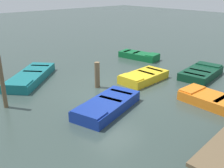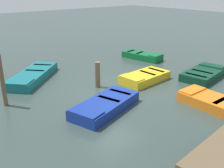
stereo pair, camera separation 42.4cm
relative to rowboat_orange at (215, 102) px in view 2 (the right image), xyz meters
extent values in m
plane|color=#33423D|center=(2.06, -3.95, -0.22)|extent=(80.00, 80.00, 0.00)
cube|color=orange|center=(0.00, 0.02, -0.02)|extent=(1.31, 2.79, 0.40)
cube|color=black|center=(0.00, 0.02, 0.12)|extent=(1.02, 2.37, 0.04)
cube|color=orange|center=(-0.01, -1.06, 0.21)|extent=(1.16, 0.62, 0.06)
cube|color=black|center=(0.00, 0.23, 0.16)|extent=(1.00, 0.21, 0.04)
cube|color=#0C3823|center=(-2.86, -2.28, -0.02)|extent=(2.97, 1.84, 0.40)
cube|color=maroon|center=(-2.86, -2.28, 0.12)|extent=(2.51, 1.46, 0.04)
cube|color=#0C3823|center=(-3.93, -2.44, 0.21)|extent=(0.80, 1.37, 0.06)
cube|color=maroon|center=(-2.65, -2.25, 0.16)|extent=(0.37, 1.14, 0.04)
cube|color=maroon|center=(-1.89, -2.13, 0.16)|extent=(0.37, 1.14, 0.04)
cube|color=gold|center=(-0.10, -3.92, -0.02)|extent=(2.68, 1.47, 0.40)
cube|color=#4C3319|center=(-0.10, -3.92, 0.12)|extent=(2.27, 1.16, 0.04)
cube|color=gold|center=(0.91, -3.85, 0.21)|extent=(0.64, 1.22, 0.06)
cube|color=#42301E|center=(-0.30, -3.93, 0.16)|extent=(0.26, 1.04, 0.04)
cube|color=#42301E|center=(-1.01, -3.97, 0.16)|extent=(0.26, 1.04, 0.04)
cube|color=navy|center=(3.50, -2.62, -0.02)|extent=(3.32, 2.12, 0.40)
cube|color=silver|center=(3.50, -2.62, 0.12)|extent=(2.80, 1.71, 0.04)
cube|color=navy|center=(4.65, -2.28, 0.21)|extent=(0.98, 1.32, 0.06)
cube|color=#A4A49F|center=(3.28, -2.68, 0.16)|extent=(0.48, 1.03, 0.04)
cube|color=#A4A49F|center=(2.47, -2.92, 0.16)|extent=(0.48, 1.03, 0.04)
cube|color=#14666B|center=(4.20, -7.82, -0.02)|extent=(3.74, 3.56, 0.40)
cube|color=beige|center=(4.20, -7.82, 0.12)|extent=(3.12, 2.96, 0.04)
cube|color=#14666B|center=(5.32, -6.82, 0.21)|extent=(1.42, 1.44, 0.06)
cube|color=#9B9789|center=(3.99, -8.02, 0.16)|extent=(0.83, 0.89, 0.04)
cube|color=#9B9789|center=(3.20, -8.73, 0.16)|extent=(0.83, 0.89, 0.04)
cube|color=#0F602D|center=(-3.08, -7.00, -0.02)|extent=(1.49, 2.79, 0.40)
cube|color=orange|center=(-3.08, -7.00, 0.12)|extent=(1.19, 2.36, 0.04)
cube|color=#0F602D|center=(-3.28, -5.98, 0.21)|extent=(1.01, 0.74, 0.06)
cube|color=#B06E1E|center=(-3.05, -7.19, 0.16)|extent=(0.82, 0.34, 0.04)
cube|color=#B06E1E|center=(-2.91, -7.91, 0.16)|extent=(0.82, 0.34, 0.04)
cylinder|color=brown|center=(6.37, -5.54, 0.86)|extent=(0.17, 0.17, 2.16)
cylinder|color=brown|center=(2.25, -4.78, 0.41)|extent=(0.24, 0.24, 1.25)
camera|label=1|loc=(9.47, 4.30, 4.37)|focal=41.44mm
camera|label=2|loc=(9.15, 4.58, 4.37)|focal=41.44mm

